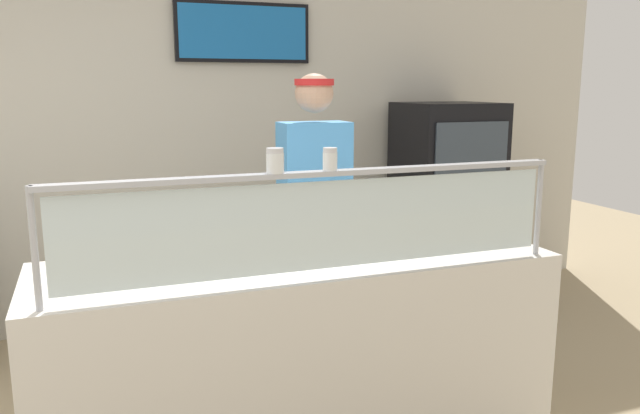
% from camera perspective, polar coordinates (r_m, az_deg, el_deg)
% --- Properties ---
extents(ground_plane, '(12.00, 12.00, 0.00)m').
position_cam_1_polar(ground_plane, '(3.67, -5.19, -16.52)').
color(ground_plane, tan).
rests_on(ground_plane, ground).
extents(shop_rear_unit, '(6.65, 0.13, 2.70)m').
position_cam_1_polar(shop_rear_unit, '(4.61, -10.06, 6.68)').
color(shop_rear_unit, beige).
rests_on(shop_rear_unit, ground).
extents(serving_counter, '(2.25, 0.71, 0.95)m').
position_cam_1_polar(serving_counter, '(2.91, -1.84, -13.80)').
color(serving_counter, silver).
rests_on(serving_counter, ground).
extents(sneeze_guard, '(2.07, 0.06, 0.43)m').
position_cam_1_polar(sneeze_guard, '(2.41, 0.31, -0.31)').
color(sneeze_guard, '#B2B5BC').
rests_on(sneeze_guard, serving_counter).
extents(pizza_tray, '(0.42, 0.42, 0.04)m').
position_cam_1_polar(pizza_tray, '(2.85, 1.34, -3.80)').
color(pizza_tray, '#9EA0A8').
rests_on(pizza_tray, serving_counter).
extents(pizza_server, '(0.13, 0.29, 0.01)m').
position_cam_1_polar(pizza_server, '(2.83, 1.64, -3.44)').
color(pizza_server, '#ADAFB7').
rests_on(pizza_server, pizza_tray).
extents(parmesan_shaker, '(0.07, 0.07, 0.09)m').
position_cam_1_polar(parmesan_shaker, '(2.32, -4.11, 4.09)').
color(parmesan_shaker, white).
rests_on(parmesan_shaker, sneeze_guard).
extents(pepper_flake_shaker, '(0.06, 0.06, 0.09)m').
position_cam_1_polar(pepper_flake_shaker, '(2.39, 0.92, 4.25)').
color(pepper_flake_shaker, white).
rests_on(pepper_flake_shaker, sneeze_guard).
extents(worker_figure, '(0.41, 0.50, 1.76)m').
position_cam_1_polar(worker_figure, '(3.49, -0.42, -0.37)').
color(worker_figure, '#23232D').
rests_on(worker_figure, ground).
extents(drink_fridge, '(0.69, 0.64, 1.57)m').
position_cam_1_polar(drink_fridge, '(4.90, 11.37, 0.12)').
color(drink_fridge, black).
rests_on(drink_fridge, ground).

